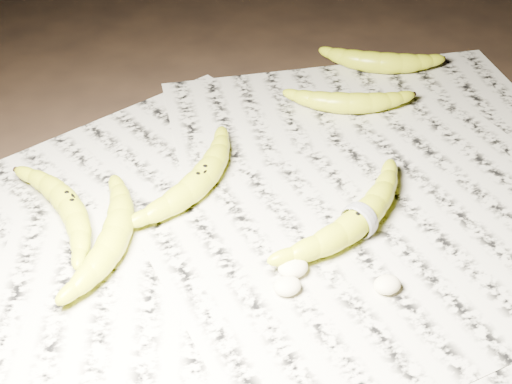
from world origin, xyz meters
name	(u,v)px	position (x,y,z in m)	size (l,w,h in m)	color
ground	(260,247)	(0.00, 0.00, 0.00)	(3.00, 3.00, 0.00)	black
newspaper_patch	(279,217)	(0.04, 0.04, 0.00)	(0.90, 0.70, 0.01)	#BCB9A1
banana_left_a	(69,204)	(-0.20, 0.13, 0.02)	(0.19, 0.05, 0.03)	#C2C718
banana_left_b	(115,234)	(-0.16, 0.06, 0.03)	(0.18, 0.06, 0.04)	#C2C718
banana_center	(201,178)	(-0.03, 0.12, 0.03)	(0.20, 0.06, 0.04)	#C2C718
banana_taped	(360,218)	(0.12, -0.02, 0.03)	(0.22, 0.06, 0.04)	#C2C718
banana_upper_a	(349,101)	(0.23, 0.22, 0.02)	(0.17, 0.05, 0.03)	#C2C718
banana_upper_b	(380,61)	(0.33, 0.31, 0.03)	(0.17, 0.06, 0.03)	#C2C718
measuring_tape	(360,218)	(0.12, -0.02, 0.03)	(0.05, 0.05, 0.00)	white
flesh_chunk_a	(293,265)	(0.02, -0.06, 0.02)	(0.03, 0.03, 0.02)	beige
flesh_chunk_b	(287,283)	(0.00, -0.08, 0.02)	(0.03, 0.03, 0.02)	beige
flesh_chunk_c	(388,282)	(0.10, -0.12, 0.02)	(0.03, 0.03, 0.02)	beige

